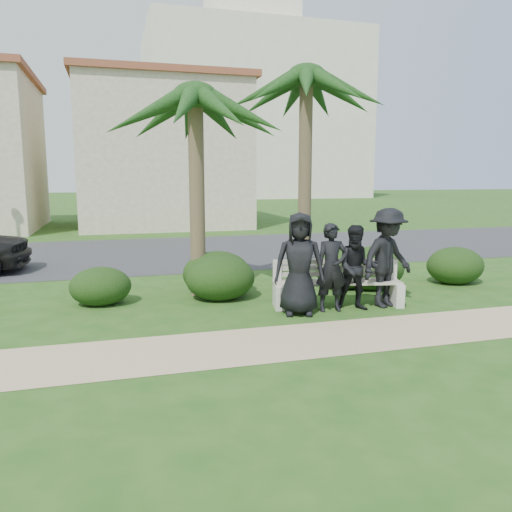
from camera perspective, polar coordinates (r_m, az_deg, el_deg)
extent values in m
plane|color=#204B15|center=(9.71, 5.93, -5.87)|extent=(160.00, 160.00, 0.00)
cube|color=tan|center=(8.13, 10.72, -8.93)|extent=(30.00, 1.60, 0.01)
cube|color=#2D2D30|center=(17.24, -4.01, 0.69)|extent=(160.00, 8.00, 0.01)
cube|color=tan|center=(26.83, -10.77, 11.01)|extent=(8.00, 8.00, 7.00)
cube|color=brown|center=(27.22, -11.01, 18.70)|extent=(8.40, 8.40, 0.30)
cube|color=beige|center=(66.49, -0.62, 15.47)|extent=(26.00, 18.00, 20.00)
cube|color=#B0A794|center=(9.76, 9.34, -3.05)|extent=(2.54, 1.04, 0.04)
cube|color=#B0A794|center=(9.93, 8.77, -1.32)|extent=(2.44, 0.52, 0.29)
cube|color=beige|center=(9.39, 2.90, -4.91)|extent=(0.27, 0.59, 0.45)
cube|color=beige|center=(10.35, 15.11, -3.90)|extent=(0.27, 0.59, 0.45)
imported|color=black|center=(9.04, 4.98, -0.90)|extent=(1.04, 0.82, 1.87)
imported|color=black|center=(9.35, 8.65, -1.31)|extent=(0.64, 0.45, 1.65)
imported|color=black|center=(9.51, 11.46, -1.35)|extent=(0.93, 0.83, 1.61)
imported|color=black|center=(9.86, 14.79, -0.21)|extent=(1.40, 1.07, 1.91)
ellipsoid|color=black|center=(10.26, -17.36, -3.21)|extent=(1.18, 0.98, 0.77)
ellipsoid|color=black|center=(10.73, -4.52, -1.81)|extent=(1.46, 1.20, 0.95)
ellipsoid|color=black|center=(10.24, -4.10, -2.39)|extent=(1.43, 1.18, 0.93)
ellipsoid|color=black|center=(11.47, 10.19, -1.28)|extent=(1.42, 1.17, 0.93)
ellipsoid|color=black|center=(11.47, 13.06, -1.24)|extent=(1.50, 1.24, 0.98)
ellipsoid|color=black|center=(12.67, 21.82, -0.91)|extent=(1.37, 1.13, 0.89)
cylinder|color=brown|center=(10.48, -6.76, 6.61)|extent=(0.32, 0.32, 4.11)
cylinder|color=brown|center=(12.19, 5.61, 8.64)|extent=(0.32, 0.32, 4.83)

